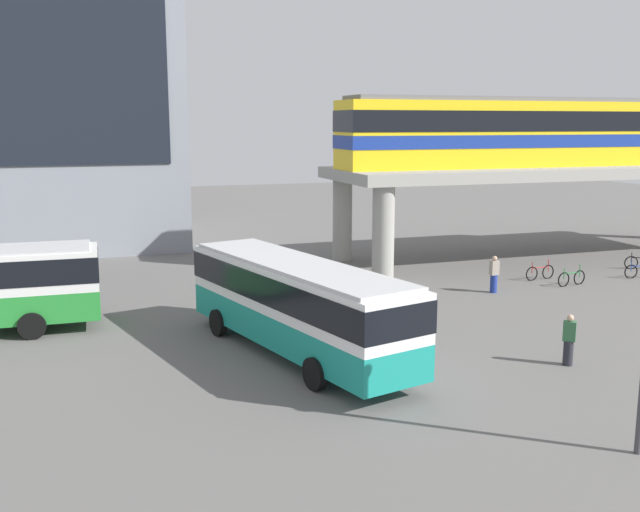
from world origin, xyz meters
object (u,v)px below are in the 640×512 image
object	(u,v)px
pedestrian_near_building	(569,341)
bicycle_green	(572,278)
pedestrian_walking_across	(494,275)
bicycle_blue	(640,271)
train	(527,131)
bicycle_red	(540,273)
bus_main	(296,298)

from	to	relation	value
pedestrian_near_building	bicycle_green	bearing A→B (deg)	51.67
pedestrian_walking_across	bicycle_blue	bearing A→B (deg)	2.48
bicycle_green	pedestrian_walking_across	bearing A→B (deg)	-179.28
train	bicycle_red	world-z (taller)	train
train	bicycle_green	xyz separation A→B (m)	(-1.83, -6.90, -6.95)
bicycle_red	bicycle_blue	bearing A→B (deg)	-14.43
bus_main	pedestrian_walking_across	distance (m)	12.79
train	bicycle_green	world-z (taller)	train
train	bus_main	distance (m)	22.35
bicycle_blue	pedestrian_walking_across	bearing A→B (deg)	-177.52
pedestrian_walking_across	bus_main	bearing A→B (deg)	-152.98
bicycle_green	pedestrian_near_building	distance (m)	12.36
train	bicycle_blue	bearing A→B (deg)	-68.33
bicycle_green	bicycle_blue	bearing A→B (deg)	4.22
train	pedestrian_walking_across	size ratio (longest dim) A/B	12.88
bicycle_green	pedestrian_walking_across	xyz separation A→B (m)	(-4.39, -0.06, 0.46)
bicycle_blue	pedestrian_near_building	size ratio (longest dim) A/B	1.05
pedestrian_walking_across	train	bearing A→B (deg)	48.19
bus_main	bicycle_green	world-z (taller)	bus_main
bicycle_blue	bicycle_green	world-z (taller)	same
bus_main	pedestrian_walking_across	world-z (taller)	bus_main
bus_main	train	bearing A→B (deg)	35.95
bicycle_blue	bicycle_green	size ratio (longest dim) A/B	1.00
bus_main	bicycle_red	world-z (taller)	bus_main
bus_main	bicycle_red	bearing A→B (deg)	26.34
pedestrian_near_building	pedestrian_walking_across	bearing A→B (deg)	71.25
bicycle_red	pedestrian_near_building	size ratio (longest dim) A/B	1.05
bicycle_blue	bicycle_red	world-z (taller)	same
bicycle_green	pedestrian_near_building	bearing A→B (deg)	-128.33
bus_main	bicycle_blue	world-z (taller)	bus_main
bicycle_red	pedestrian_near_building	distance (m)	13.33
bicycle_green	pedestrian_walking_across	world-z (taller)	pedestrian_walking_across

